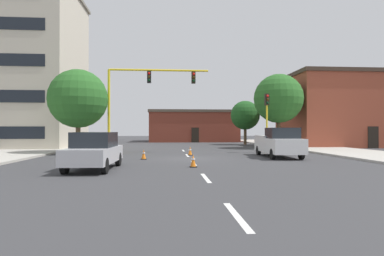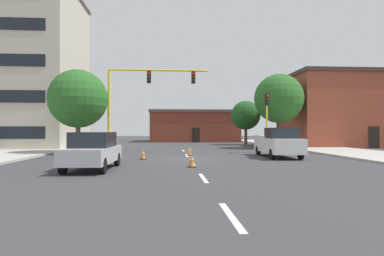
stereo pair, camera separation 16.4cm
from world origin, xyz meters
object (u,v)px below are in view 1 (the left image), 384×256
Objects in this scene: tree_right_far at (245,115)px; traffic_signal_gantry at (123,125)px; traffic_cone_roadside_a at (193,161)px; traffic_cone_roadside_b at (190,151)px; traffic_cone_roadside_c at (144,154)px; tree_left_near at (78,99)px; pickup_truck_white at (278,143)px; traffic_light_pole_right at (267,109)px; tree_right_mid at (278,99)px; sedan_silver_near_left at (94,150)px.

traffic_signal_gantry is at bearing -135.36° from tree_right_far.
traffic_cone_roadside_a is 7.53m from traffic_cone_roadside_b.
traffic_signal_gantry is 14.37× the size of traffic_cone_roadside_c.
tree_left_near reaches higher than pickup_truck_white.
pickup_truck_white is 8.64× the size of traffic_cone_roadside_a.
traffic_cone_roadside_b is (-6.44, -2.29, -3.22)m from traffic_light_pole_right.
tree_right_far is 0.74× the size of tree_right_mid.
tree_right_far is 8.68× the size of traffic_cone_roadside_a.
traffic_cone_roadside_c is at bearing -138.25° from tree_right_mid.
tree_right_mid is at bearing 41.01° from traffic_cone_roadside_b.
tree_right_mid is 19.24m from traffic_cone_roadside_a.
tree_right_mid reaches higher than tree_left_near.
tree_right_far is (13.33, 13.17, 1.43)m from traffic_signal_gantry.
traffic_cone_roadside_c is at bearing -71.41° from traffic_signal_gantry.
traffic_cone_roadside_b is (5.06, 8.09, -0.58)m from sedan_silver_near_left.
sedan_silver_near_left is 5.45m from traffic_cone_roadside_c.
sedan_silver_near_left is at bearing -131.69° from tree_right_mid.
traffic_light_pole_right is 11.42m from traffic_cone_roadside_c.
tree_left_near is 10.32× the size of traffic_cone_roadside_a.
tree_right_far is 18.74m from pickup_truck_white.
tree_right_mid is 1.36× the size of pickup_truck_white.
traffic_signal_gantry is 11.91m from traffic_cone_roadside_a.
traffic_light_pole_right is 7.63× the size of traffic_cone_roadside_b.
pickup_truck_white reaches higher than traffic_cone_roadside_b.
sedan_silver_near_left is (-14.59, -16.37, -4.11)m from tree_right_mid.
traffic_cone_roadside_a is at bearing -124.87° from traffic_light_pole_right.
traffic_light_pole_right reaches higher than traffic_cone_roadside_a.
sedan_silver_near_left is 7.26× the size of traffic_cone_roadside_b.
sedan_silver_near_left is 9.56m from traffic_cone_roadside_b.
tree_right_mid is 11.88× the size of traffic_cone_roadside_b.
traffic_signal_gantry is 1.97× the size of sedan_silver_near_left.
tree_left_near is at bearing -139.65° from tree_right_far.
sedan_silver_near_left is at bearing -122.03° from traffic_cone_roadside_b.
traffic_signal_gantry is 4.01m from tree_left_near.
traffic_light_pole_right is 0.88× the size of pickup_truck_white.
sedan_silver_near_left is at bearing -151.04° from pickup_truck_white.
tree_right_far is 25.57m from traffic_cone_roadside_a.
tree_right_mid reaches higher than pickup_truck_white.
traffic_light_pole_right reaches higher than traffic_cone_roadside_b.
traffic_cone_roadside_c is at bearing -120.12° from tree_right_far.
traffic_signal_gantry is at bearing 16.42° from tree_left_near.
sedan_silver_near_left is (0.17, -11.28, -1.35)m from traffic_signal_gantry.
traffic_signal_gantry reaches higher than traffic_cone_roadside_b.
traffic_light_pole_right is 6.90m from tree_right_mid.
sedan_silver_near_left is at bearing -71.30° from tree_left_near.
tree_right_mid is at bearing 18.57° from tree_left_near.
tree_right_mid is at bearing 70.48° from pickup_truck_white.
tree_left_near is (-18.07, -6.07, -0.74)m from tree_right_mid.
tree_right_mid is 13.47m from traffic_cone_roadside_b.
pickup_truck_white is 8.71× the size of traffic_cone_roadside_b.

